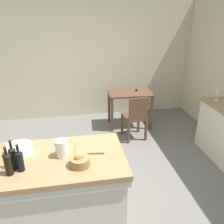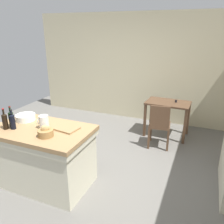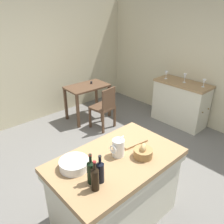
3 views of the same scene
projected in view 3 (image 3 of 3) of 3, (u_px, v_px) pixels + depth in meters
name	position (u px, v px, depth m)	size (l,w,h in m)	color
ground_plane	(111.00, 178.00, 3.42)	(6.76, 6.76, 0.00)	#66635E
wall_back	(24.00, 62.00, 4.58)	(5.32, 0.12, 2.60)	beige
wall_right	(209.00, 63.00, 4.43)	(0.12, 5.20, 2.60)	beige
island_table	(116.00, 188.00, 2.58)	(1.42, 0.86, 0.90)	#99754C
side_cabinet	(180.00, 103.00, 4.80)	(0.52, 1.14, 0.92)	#99754C
writing_desk	(87.00, 91.00, 4.93)	(0.92, 0.60, 0.81)	#513826
wooden_chair	(104.00, 107.00, 4.57)	(0.45, 0.45, 0.89)	#513826
pitcher	(118.00, 147.00, 2.40)	(0.17, 0.13, 0.24)	white
wash_bowl	(74.00, 164.00, 2.24)	(0.29, 0.29, 0.09)	white
bread_basket	(143.00, 152.00, 2.40)	(0.20, 0.20, 0.16)	olive
cutting_board	(131.00, 140.00, 2.68)	(0.32, 0.24, 0.02)	#99754C
wine_bottle_dark	(100.00, 171.00, 2.04)	(0.07, 0.07, 0.29)	black
wine_bottle_amber	(91.00, 171.00, 2.02)	(0.07, 0.07, 0.31)	black
wine_bottle_green	(95.00, 178.00, 1.95)	(0.07, 0.07, 0.30)	black
wine_glass_far_left	(204.00, 82.00, 4.30)	(0.07, 0.07, 0.15)	white
wine_glass_left	(185.00, 76.00, 4.54)	(0.07, 0.07, 0.18)	white
wine_glass_middle	(166.00, 73.00, 4.76)	(0.07, 0.07, 0.17)	white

